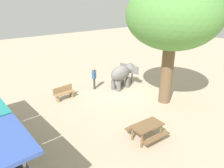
# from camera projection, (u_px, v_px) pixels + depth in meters

# --- Properties ---
(ground_plane) EXTENTS (60.00, 60.00, 0.00)m
(ground_plane) POSITION_uv_depth(u_px,v_px,m) (125.00, 94.00, 14.65)
(ground_plane) COLOR #BAA88C
(elephant) EXTENTS (1.67, 2.51, 1.72)m
(elephant) POSITION_uv_depth(u_px,v_px,m) (123.00, 74.00, 15.38)
(elephant) COLOR slate
(elephant) RESTS_ON ground_plane
(person_handler) EXTENTS (0.42, 0.35, 1.62)m
(person_handler) POSITION_uv_depth(u_px,v_px,m) (94.00, 77.00, 15.20)
(person_handler) COLOR #3F3833
(person_handler) RESTS_ON ground_plane
(shade_tree_main) EXTENTS (5.52, 5.06, 7.30)m
(shade_tree_main) POSITION_uv_depth(u_px,v_px,m) (173.00, 16.00, 11.60)
(shade_tree_main) COLOR brown
(shade_tree_main) RESTS_ON ground_plane
(wooden_bench) EXTENTS (0.46, 1.42, 0.88)m
(wooden_bench) POSITION_uv_depth(u_px,v_px,m) (64.00, 92.00, 13.71)
(wooden_bench) COLOR #9E7A51
(wooden_bench) RESTS_ON ground_plane
(picnic_table_near) EXTENTS (1.62, 1.64, 0.78)m
(picnic_table_near) POSITION_uv_depth(u_px,v_px,m) (147.00, 128.00, 9.61)
(picnic_table_near) COLOR brown
(picnic_table_near) RESTS_ON ground_plane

